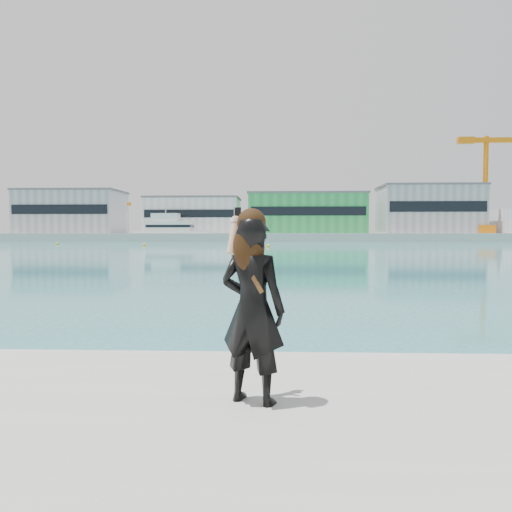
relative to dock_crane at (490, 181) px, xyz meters
The scene contains 14 objects.
ground 133.95m from the dock_crane, 113.56° to the right, with size 500.00×500.00×0.00m, color #1B687F.
far_quay 55.61m from the dock_crane, behind, with size 320.00×40.00×2.00m, color #9E9E99.
warehouse_grey_left 108.61m from the dock_crane, behind, with size 26.52×16.36×11.50m.
warehouse_white 75.90m from the dock_crane, behind, with size 24.48×15.35×9.50m.
warehouse_green 46.26m from the dock_crane, behind, with size 30.60×16.36×10.50m.
warehouse_grey_right 16.01m from the dock_crane, 155.64° to the left, with size 25.50×15.35×12.50m.
dock_crane is the anchor object (origin of this frame).
flagpole_left 91.51m from the dock_crane, behind, with size 1.28×0.16×8.00m.
flagpole_right 32.27m from the dock_crane, behind, with size 1.28×0.16×8.00m.
motor_yacht 79.50m from the dock_crane, behind, with size 19.19×6.14×8.85m.
buoy_near 76.74m from the dock_crane, 136.27° to the right, with size 0.50×0.50×0.50m, color #FFAC0D.
buoy_far 101.48m from the dock_crane, 157.92° to the right, with size 0.50×0.50×0.50m, color #FFAC0D.
buoy_extra 88.98m from the dock_crane, 148.55° to the right, with size 0.50×0.50×0.50m, color #FFAC0D.
woman 134.52m from the dock_crane, 113.52° to the right, with size 0.64×0.54×1.59m.
Camera 1 is at (-0.03, -4.71, 2.18)m, focal length 35.00 mm.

